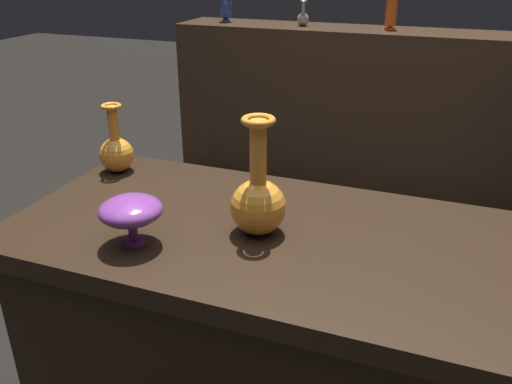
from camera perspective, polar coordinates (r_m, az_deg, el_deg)
display_plinth at (r=1.52m, az=-0.20°, el=-16.99°), size 1.20×0.64×0.80m
back_display_shelf at (r=3.41m, az=13.25°, el=8.37°), size 2.60×0.40×0.99m
vase_centerpiece at (r=1.23m, az=0.24°, el=-0.84°), size 0.13×0.13×0.29m
vase_tall_behind at (r=1.65m, az=-14.83°, el=4.29°), size 0.10×0.10×0.21m
vase_left_accent at (r=1.22m, az=-13.34°, el=-2.04°), size 0.15×0.15×0.11m
shelf_vase_far_left at (r=3.59m, az=-3.29°, el=19.18°), size 0.09×0.09×0.16m
shelf_vase_left at (r=3.41m, az=5.09°, el=18.17°), size 0.07×0.07×0.15m
shelf_vase_center at (r=3.34m, az=14.43°, el=18.71°), size 0.08×0.08×0.25m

